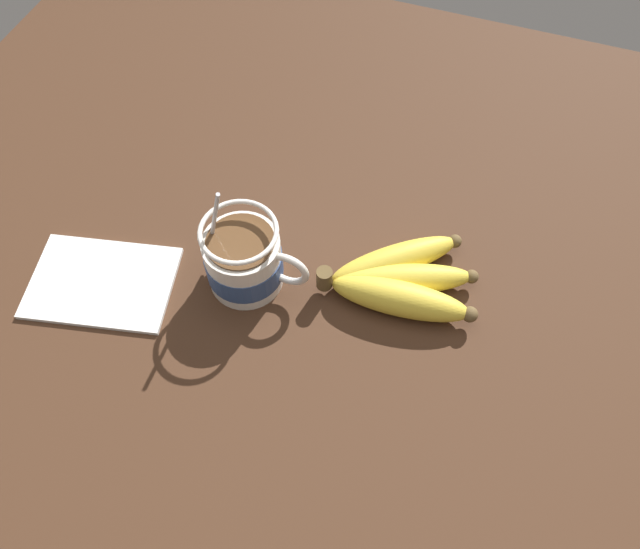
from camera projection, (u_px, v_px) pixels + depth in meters
table at (285, 296)px, 80.01cm from camera, size 125.48×125.48×3.09cm
coffee_mug at (246, 258)px, 76.14cm from camera, size 13.98×9.56×16.11cm
banana_bunch at (399, 280)px, 77.03cm from camera, size 19.89×15.15×4.40cm
napkin at (102, 282)px, 78.94cm from camera, size 20.20×16.08×0.60cm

